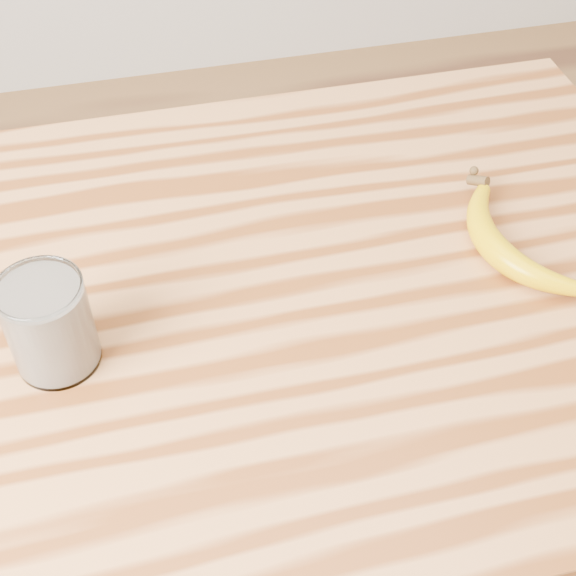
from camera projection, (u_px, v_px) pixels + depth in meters
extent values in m
cube|color=#B67640|center=(234.00, 306.00, 0.95)|extent=(1.20, 0.80, 0.04)
cylinder|color=brown|center=(480.00, 289.00, 1.60)|extent=(0.06, 0.06, 0.86)
cylinder|color=white|center=(49.00, 324.00, 0.83)|extent=(0.09, 0.09, 0.11)
torus|color=white|center=(37.00, 287.00, 0.79)|extent=(0.09, 0.09, 0.00)
cylinder|color=beige|center=(50.00, 326.00, 0.84)|extent=(0.08, 0.08, 0.10)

